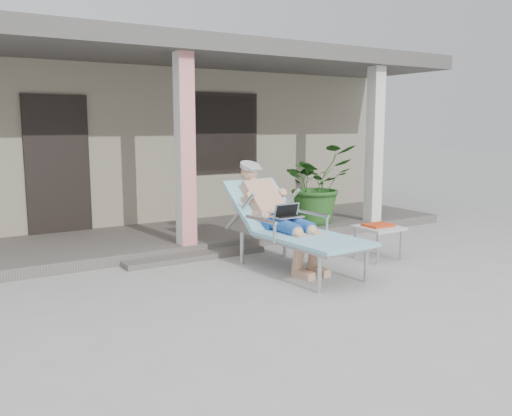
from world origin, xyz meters
TOP-DOWN VIEW (x-y plane):
  - ground at (0.00, 0.00)m, footprint 60.00×60.00m
  - house at (0.00, 6.50)m, footprint 10.40×5.40m
  - porch_deck at (0.00, 3.00)m, footprint 10.00×2.00m
  - porch_overhang at (0.00, 2.95)m, footprint 10.00×2.30m
  - porch_step at (0.00, 1.85)m, footprint 2.00×0.30m
  - lounger at (0.78, 0.89)m, footprint 0.94×2.22m
  - side_table at (2.10, 0.57)m, footprint 0.54×0.54m
  - potted_palm at (2.58, 2.54)m, footprint 1.23×1.08m

SIDE VIEW (x-z plane):
  - ground at x=0.00m, z-range 0.00..0.00m
  - porch_step at x=0.00m, z-range 0.00..0.07m
  - porch_deck at x=0.00m, z-range 0.00..0.15m
  - side_table at x=2.10m, z-range 0.17..0.65m
  - potted_palm at x=2.58m, z-range 0.15..1.49m
  - lounger at x=0.78m, z-range 0.16..1.58m
  - house at x=0.00m, z-range 0.02..3.32m
  - porch_overhang at x=0.00m, z-range 1.36..4.21m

